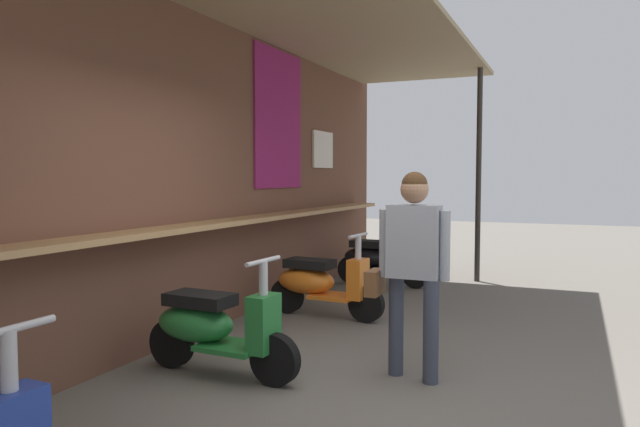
% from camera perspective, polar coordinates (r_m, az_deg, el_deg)
% --- Properties ---
extents(ground_plane, '(34.62, 34.62, 0.00)m').
position_cam_1_polar(ground_plane, '(4.52, 1.66, -17.03)').
color(ground_plane, '#605B54').
extents(market_stall_facade, '(12.37, 2.47, 3.45)m').
position_cam_1_polar(market_stall_facade, '(5.22, -17.72, 6.92)').
color(market_stall_facade, brown).
rests_on(market_stall_facade, ground_plane).
extents(scooter_green, '(0.47, 1.40, 0.97)m').
position_cam_1_polar(scooter_green, '(4.89, -10.35, -10.70)').
color(scooter_green, '#237533').
rests_on(scooter_green, ground_plane).
extents(scooter_orange, '(0.49, 1.40, 0.97)m').
position_cam_1_polar(scooter_orange, '(6.74, -0.09, -6.69)').
color(scooter_orange, orange).
rests_on(scooter_orange, ground_plane).
extents(scooter_black, '(0.46, 1.40, 0.97)m').
position_cam_1_polar(scooter_black, '(8.73, 5.56, -4.35)').
color(scooter_black, black).
rests_on(scooter_black, ground_plane).
extents(shopper_with_handbag, '(0.26, 0.64, 1.63)m').
position_cam_1_polar(shopper_with_handbag, '(4.67, 8.85, -3.92)').
color(shopper_with_handbag, '#383D4C').
rests_on(shopper_with_handbag, ground_plane).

